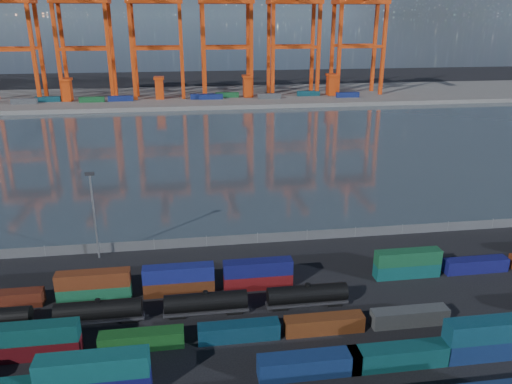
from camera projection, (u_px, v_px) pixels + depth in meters
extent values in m
plane|color=black|center=(286.00, 325.00, 72.29)|extent=(700.00, 700.00, 0.00)
plane|color=#2F3C44|center=(225.00, 147.00, 170.19)|extent=(700.00, 700.00, 0.00)
cube|color=#514F4C|center=(208.00, 97.00, 267.76)|extent=(700.00, 70.00, 2.00)
cube|color=#0E4749|center=(93.00, 366.00, 57.65)|extent=(12.93, 2.63, 2.80)
cube|color=navy|center=(309.00, 365.00, 62.06)|extent=(12.93, 2.63, 2.80)
cube|color=#0C3C3F|center=(398.00, 356.00, 63.63)|extent=(12.93, 2.63, 2.80)
cube|color=#0F224D|center=(491.00, 347.00, 65.35)|extent=(12.93, 2.63, 2.80)
cube|color=#0E3849|center=(494.00, 329.00, 64.41)|extent=(12.93, 2.63, 2.80)
cube|color=#5A0D14|center=(37.00, 349.00, 65.31)|extent=(11.32, 2.30, 2.45)
cube|color=#0B3937|center=(34.00, 333.00, 64.48)|extent=(11.32, 2.30, 2.45)
cube|color=#124417|center=(142.00, 340.00, 67.13)|extent=(11.32, 2.30, 2.45)
cube|color=#0B2B3D|center=(239.00, 331.00, 68.90)|extent=(11.32, 2.30, 2.45)
cube|color=#582A11|center=(324.00, 324.00, 70.54)|extent=(11.32, 2.30, 2.45)
cube|color=#3B3E3F|center=(409.00, 317.00, 72.26)|extent=(11.32, 2.30, 2.45)
cube|color=#4D1B0F|center=(5.00, 299.00, 76.69)|extent=(11.31, 2.30, 2.45)
cube|color=#165233|center=(95.00, 293.00, 78.49)|extent=(11.31, 2.30, 2.45)
cube|color=#5E2912|center=(93.00, 279.00, 77.67)|extent=(11.31, 2.30, 2.45)
cube|color=#4C220F|center=(179.00, 287.00, 80.26)|extent=(11.31, 2.30, 2.45)
cube|color=navy|center=(179.00, 273.00, 79.44)|extent=(11.31, 2.30, 2.45)
cube|color=#5C0D0F|center=(258.00, 281.00, 81.99)|extent=(11.31, 2.30, 2.45)
cube|color=#0F124E|center=(258.00, 268.00, 81.17)|extent=(11.31, 2.30, 2.45)
cube|color=#0D4645|center=(407.00, 270.00, 85.47)|extent=(11.31, 2.30, 2.45)
cube|color=#144E2D|center=(408.00, 257.00, 84.65)|extent=(11.31, 2.30, 2.45)
cube|color=#101153|center=(476.00, 265.00, 87.18)|extent=(11.31, 2.30, 2.45)
cube|color=black|center=(19.00, 327.00, 71.34)|extent=(2.37, 1.70, 0.57)
cylinder|color=black|center=(99.00, 310.00, 72.22)|extent=(12.31, 2.75, 2.75)
cylinder|color=black|center=(98.00, 301.00, 71.71)|extent=(0.76, 0.76, 0.47)
cube|color=black|center=(100.00, 319.00, 72.73)|extent=(12.78, 1.89, 0.38)
cube|color=black|center=(70.00, 323.00, 72.28)|extent=(2.37, 1.70, 0.57)
cube|color=black|center=(130.00, 319.00, 73.43)|extent=(2.37, 1.70, 0.57)
cylinder|color=black|center=(206.00, 302.00, 74.31)|extent=(12.31, 2.75, 2.75)
cylinder|color=black|center=(206.00, 293.00, 73.80)|extent=(0.76, 0.76, 0.47)
cube|color=black|center=(206.00, 310.00, 74.82)|extent=(12.78, 1.89, 0.38)
cube|color=black|center=(178.00, 315.00, 74.37)|extent=(2.37, 1.70, 0.57)
cube|color=black|center=(234.00, 310.00, 75.52)|extent=(2.37, 1.70, 0.57)
cylinder|color=black|center=(307.00, 294.00, 76.40)|extent=(12.31, 2.75, 2.75)
cylinder|color=black|center=(308.00, 285.00, 75.89)|extent=(0.76, 0.76, 0.47)
cube|color=black|center=(307.00, 302.00, 76.91)|extent=(12.78, 1.89, 0.38)
cube|color=black|center=(280.00, 307.00, 76.46)|extent=(2.37, 1.70, 0.57)
cube|color=black|center=(333.00, 302.00, 77.61)|extent=(2.37, 1.70, 0.57)
cube|color=#595B5E|center=(257.00, 238.00, 98.06)|extent=(160.00, 0.06, 2.00)
cylinder|color=slate|center=(45.00, 251.00, 92.64)|extent=(0.12, 0.12, 2.20)
cylinder|color=slate|center=(100.00, 248.00, 93.99)|extent=(0.12, 0.12, 2.20)
cylinder|color=slate|center=(154.00, 244.00, 95.34)|extent=(0.12, 0.12, 2.20)
cylinder|color=slate|center=(207.00, 241.00, 96.68)|extent=(0.12, 0.12, 2.20)
cylinder|color=slate|center=(257.00, 238.00, 98.03)|extent=(0.12, 0.12, 2.20)
cylinder|color=slate|center=(307.00, 235.00, 99.38)|extent=(0.12, 0.12, 2.20)
cylinder|color=slate|center=(355.00, 232.00, 100.73)|extent=(0.12, 0.12, 2.20)
cylinder|color=slate|center=(402.00, 229.00, 102.07)|extent=(0.12, 0.12, 2.20)
cylinder|color=slate|center=(448.00, 226.00, 103.42)|extent=(0.12, 0.12, 2.20)
cylinder|color=slate|center=(492.00, 224.00, 104.77)|extent=(0.12, 0.12, 2.20)
cylinder|color=slate|center=(95.00, 218.00, 89.81)|extent=(0.36, 0.36, 16.00)
cube|color=black|center=(89.00, 174.00, 87.03)|extent=(1.60, 0.40, 0.60)
cube|color=red|center=(34.00, 55.00, 237.97)|extent=(1.74, 1.74, 48.90)
cube|color=red|center=(41.00, 53.00, 250.13)|extent=(1.74, 1.74, 48.90)
cube|color=red|center=(6.00, 50.00, 235.54)|extent=(23.91, 1.52, 1.52)
cube|color=red|center=(15.00, 48.00, 247.70)|extent=(23.91, 1.52, 1.52)
cube|color=red|center=(3.00, 0.00, 234.24)|extent=(27.17, 15.21, 2.39)
cube|color=red|center=(58.00, 55.00, 239.46)|extent=(1.74, 1.74, 48.90)
cube|color=red|center=(64.00, 53.00, 251.62)|extent=(1.74, 1.74, 48.90)
cube|color=red|center=(109.00, 54.00, 242.68)|extent=(1.74, 1.74, 48.90)
cube|color=red|center=(112.00, 52.00, 254.84)|extent=(1.74, 1.74, 48.90)
cube|color=red|center=(83.00, 49.00, 240.25)|extent=(23.91, 1.52, 1.52)
cube|color=red|center=(88.00, 47.00, 252.41)|extent=(23.91, 1.52, 1.52)
cube|color=red|center=(80.00, 1.00, 238.95)|extent=(27.17, 15.21, 2.39)
cube|color=red|center=(132.00, 54.00, 244.18)|extent=(1.74, 1.74, 48.90)
cube|color=red|center=(135.00, 52.00, 256.34)|extent=(1.74, 1.74, 48.90)
cube|color=red|center=(182.00, 53.00, 247.40)|extent=(1.74, 1.74, 48.90)
cube|color=red|center=(181.00, 52.00, 259.56)|extent=(1.74, 1.74, 48.90)
cube|color=red|center=(157.00, 48.00, 244.97)|extent=(23.91, 1.52, 1.52)
cube|color=red|center=(158.00, 47.00, 257.13)|extent=(23.91, 1.52, 1.52)
cube|color=red|center=(154.00, 1.00, 243.67)|extent=(27.17, 15.21, 2.39)
cube|color=red|center=(204.00, 53.00, 248.89)|extent=(1.74, 1.74, 48.90)
cube|color=red|center=(203.00, 51.00, 261.05)|extent=(1.74, 1.74, 48.90)
cube|color=red|center=(251.00, 53.00, 252.11)|extent=(1.74, 1.74, 48.90)
cube|color=red|center=(248.00, 51.00, 264.27)|extent=(1.74, 1.74, 48.90)
cube|color=red|center=(228.00, 48.00, 249.68)|extent=(23.91, 1.52, 1.52)
cube|color=red|center=(225.00, 46.00, 261.84)|extent=(23.91, 1.52, 1.52)
cube|color=red|center=(226.00, 1.00, 248.38)|extent=(27.17, 15.21, 2.39)
cube|color=red|center=(273.00, 52.00, 253.61)|extent=(1.74, 1.74, 48.90)
cube|color=red|center=(269.00, 51.00, 265.77)|extent=(1.74, 1.74, 48.90)
cube|color=red|center=(319.00, 52.00, 256.83)|extent=(1.74, 1.74, 48.90)
cube|color=red|center=(312.00, 50.00, 268.99)|extent=(1.74, 1.74, 48.90)
cube|color=red|center=(296.00, 47.00, 254.40)|extent=(23.91, 1.52, 1.52)
cube|color=red|center=(291.00, 46.00, 266.56)|extent=(23.91, 1.52, 1.52)
cube|color=red|center=(294.00, 1.00, 253.10)|extent=(27.17, 15.21, 2.39)
cube|color=red|center=(339.00, 52.00, 258.32)|extent=(1.74, 1.74, 48.90)
cube|color=red|center=(332.00, 50.00, 270.48)|extent=(1.74, 1.74, 48.90)
cube|color=red|center=(383.00, 51.00, 261.54)|extent=(1.74, 1.74, 48.90)
cube|color=red|center=(374.00, 50.00, 273.70)|extent=(1.74, 1.74, 48.90)
cube|color=red|center=(362.00, 47.00, 259.11)|extent=(23.91, 1.52, 1.52)
cube|color=red|center=(354.00, 45.00, 271.27)|extent=(23.91, 1.52, 1.52)
cube|color=red|center=(361.00, 2.00, 257.81)|extent=(27.17, 15.21, 2.39)
cube|color=navy|center=(211.00, 97.00, 252.79)|extent=(12.00, 2.44, 2.60)
cube|color=navy|center=(348.00, 95.00, 258.82)|extent=(12.00, 2.44, 2.60)
cube|color=navy|center=(202.00, 96.00, 253.52)|extent=(12.00, 2.44, 2.60)
cube|color=#0C3842|center=(48.00, 99.00, 245.57)|extent=(12.00, 2.44, 2.60)
cube|color=#3F4244|center=(24.00, 101.00, 239.80)|extent=(12.00, 2.44, 2.60)
cube|color=#3F4244|center=(269.00, 96.00, 254.95)|extent=(12.00, 2.44, 2.60)
cube|color=#144C23|center=(92.00, 100.00, 244.48)|extent=(12.00, 2.44, 2.60)
cube|color=navy|center=(121.00, 98.00, 247.54)|extent=(12.00, 2.44, 2.60)
cube|color=#144C23|center=(227.00, 95.00, 258.44)|extent=(12.00, 2.44, 2.60)
cube|color=#0C3842|center=(308.00, 93.00, 263.63)|extent=(12.00, 2.44, 2.60)
cube|color=red|center=(67.00, 91.00, 247.00)|extent=(4.00, 6.00, 10.00)
cube|color=red|center=(66.00, 79.00, 245.15)|extent=(5.00, 7.00, 1.20)
cube|color=red|center=(160.00, 89.00, 253.06)|extent=(4.00, 6.00, 10.00)
cube|color=red|center=(159.00, 78.00, 251.21)|extent=(5.00, 7.00, 1.20)
cube|color=red|center=(247.00, 87.00, 259.12)|extent=(4.00, 6.00, 10.00)
cube|color=red|center=(247.00, 76.00, 257.27)|extent=(5.00, 7.00, 1.20)
cube|color=red|center=(331.00, 86.00, 265.18)|extent=(4.00, 6.00, 10.00)
cube|color=red|center=(332.00, 75.00, 263.34)|extent=(5.00, 7.00, 1.20)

